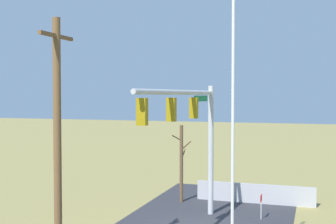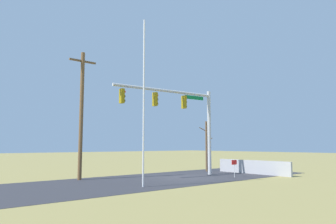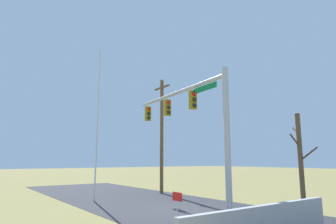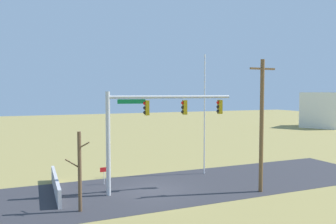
# 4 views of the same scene
# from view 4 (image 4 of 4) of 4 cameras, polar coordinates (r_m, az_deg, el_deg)

# --- Properties ---
(ground_plane) EXTENTS (160.00, 160.00, 0.00)m
(ground_plane) POSITION_cam_4_polar(r_m,az_deg,el_deg) (22.48, -2.70, -13.33)
(ground_plane) COLOR olive
(road_surface) EXTENTS (28.00, 8.00, 0.01)m
(road_surface) POSITION_cam_4_polar(r_m,az_deg,el_deg) (24.07, 6.50, -12.20)
(road_surface) COLOR #2D2D33
(road_surface) RESTS_ON ground_plane
(sidewalk_corner) EXTENTS (6.00, 6.00, 0.01)m
(sidewalk_corner) POSITION_cam_4_polar(r_m,az_deg,el_deg) (21.42, -12.98, -14.26)
(sidewalk_corner) COLOR #B7B5AD
(sidewalk_corner) RESTS_ON ground_plane
(retaining_fence) EXTENTS (0.20, 6.58, 1.08)m
(retaining_fence) POSITION_cam_4_polar(r_m,az_deg,el_deg) (22.81, -18.94, -11.85)
(retaining_fence) COLOR #A8A8AD
(retaining_fence) RESTS_ON ground_plane
(signal_mast) EXTENTS (8.45, 1.03, 6.54)m
(signal_mast) POSITION_cam_4_polar(r_m,az_deg,el_deg) (21.15, -3.37, -1.29)
(signal_mast) COLOR #B2B5BA
(signal_mast) RESTS_ON ground_plane
(flagpole) EXTENTS (0.10, 0.10, 9.48)m
(flagpole) POSITION_cam_4_polar(r_m,az_deg,el_deg) (26.03, 6.37, -0.44)
(flagpole) COLOR silver
(flagpole) RESTS_ON ground_plane
(utility_pole) EXTENTS (1.90, 0.26, 8.59)m
(utility_pole) POSITION_cam_4_polar(r_m,az_deg,el_deg) (22.00, 15.98, -1.97)
(utility_pole) COLOR brown
(utility_pole) RESTS_ON ground_plane
(bare_tree) EXTENTS (1.27, 1.02, 4.37)m
(bare_tree) POSITION_cam_4_polar(r_m,az_deg,el_deg) (18.62, -15.13, -9.83)
(bare_tree) COLOR brown
(bare_tree) RESTS_ON ground_plane
(open_sign) EXTENTS (0.56, 0.04, 1.22)m
(open_sign) POSITION_cam_4_polar(r_m,az_deg,el_deg) (23.83, -11.07, -10.17)
(open_sign) COLOR silver
(open_sign) RESTS_ON ground_plane
(distant_building) EXTENTS (8.97, 8.86, 6.54)m
(distant_building) POSITION_cam_4_polar(r_m,az_deg,el_deg) (67.80, 25.17, 0.35)
(distant_building) COLOR silver
(distant_building) RESTS_ON ground_plane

